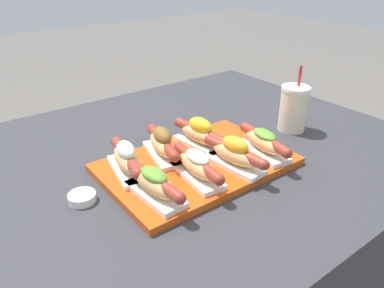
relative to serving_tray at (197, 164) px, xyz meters
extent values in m
cube|color=#333338|center=(0.01, 0.09, -0.36)|extent=(1.32, 1.01, 0.70)
cube|color=#CC4C14|center=(0.00, 0.00, 0.00)|extent=(0.46, 0.31, 0.02)
cube|color=white|center=(-0.16, -0.07, 0.02)|extent=(0.07, 0.16, 0.01)
ellipsoid|color=tan|center=(-0.16, -0.07, 0.04)|extent=(0.06, 0.14, 0.04)
cylinder|color=maroon|center=(-0.16, -0.07, 0.05)|extent=(0.04, 0.17, 0.03)
sphere|color=maroon|center=(-0.16, -0.15, 0.05)|extent=(0.03, 0.03, 0.03)
sphere|color=maroon|center=(-0.17, 0.02, 0.05)|extent=(0.03, 0.03, 0.03)
ellipsoid|color=#5B992D|center=(-0.16, -0.07, 0.06)|extent=(0.04, 0.08, 0.02)
cube|color=white|center=(-0.05, -0.06, 0.02)|extent=(0.08, 0.16, 0.01)
ellipsoid|color=tan|center=(-0.05, -0.06, 0.04)|extent=(0.06, 0.14, 0.04)
cylinder|color=maroon|center=(-0.05, -0.06, 0.05)|extent=(0.04, 0.17, 0.03)
sphere|color=maroon|center=(-0.06, -0.15, 0.05)|extent=(0.03, 0.03, 0.03)
sphere|color=maroon|center=(-0.04, 0.02, 0.05)|extent=(0.03, 0.03, 0.03)
ellipsoid|color=silver|center=(-0.05, -0.06, 0.06)|extent=(0.05, 0.08, 0.02)
cube|color=white|center=(0.06, -0.08, 0.02)|extent=(0.08, 0.16, 0.01)
ellipsoid|color=tan|center=(0.06, -0.08, 0.04)|extent=(0.06, 0.14, 0.04)
cylinder|color=maroon|center=(0.06, -0.08, 0.05)|extent=(0.04, 0.17, 0.03)
sphere|color=maroon|center=(0.07, -0.16, 0.05)|extent=(0.03, 0.03, 0.03)
sphere|color=maroon|center=(0.05, 0.01, 0.05)|extent=(0.03, 0.03, 0.03)
ellipsoid|color=gold|center=(0.06, -0.08, 0.07)|extent=(0.05, 0.08, 0.04)
cube|color=white|center=(0.16, -0.07, 0.02)|extent=(0.08, 0.16, 0.01)
ellipsoid|color=tan|center=(0.16, -0.07, 0.04)|extent=(0.07, 0.14, 0.04)
cylinder|color=maroon|center=(0.16, -0.07, 0.05)|extent=(0.05, 0.17, 0.03)
sphere|color=maroon|center=(0.15, -0.16, 0.05)|extent=(0.03, 0.03, 0.03)
sphere|color=maroon|center=(0.17, 0.01, 0.05)|extent=(0.03, 0.03, 0.03)
ellipsoid|color=#5B992D|center=(0.16, -0.07, 0.06)|extent=(0.05, 0.08, 0.02)
cube|color=white|center=(-0.16, 0.06, 0.02)|extent=(0.09, 0.16, 0.01)
ellipsoid|color=tan|center=(-0.16, 0.06, 0.04)|extent=(0.07, 0.14, 0.04)
cylinder|color=maroon|center=(-0.16, 0.06, 0.05)|extent=(0.06, 0.17, 0.03)
sphere|color=maroon|center=(-0.18, -0.03, 0.05)|extent=(0.03, 0.03, 0.03)
sphere|color=maroon|center=(-0.15, 0.14, 0.05)|extent=(0.03, 0.03, 0.03)
ellipsoid|color=silver|center=(-0.16, 0.06, 0.07)|extent=(0.05, 0.08, 0.04)
cube|color=white|center=(-0.05, 0.07, 0.02)|extent=(0.09, 0.16, 0.01)
ellipsoid|color=tan|center=(-0.05, 0.07, 0.04)|extent=(0.08, 0.14, 0.04)
cylinder|color=maroon|center=(-0.05, 0.07, 0.05)|extent=(0.07, 0.17, 0.03)
sphere|color=maroon|center=(-0.07, -0.01, 0.05)|extent=(0.03, 0.03, 0.03)
sphere|color=maroon|center=(-0.03, 0.16, 0.05)|extent=(0.03, 0.03, 0.03)
ellipsoid|color=brown|center=(-0.05, 0.07, 0.07)|extent=(0.06, 0.08, 0.04)
cube|color=white|center=(0.06, 0.06, 0.02)|extent=(0.08, 0.16, 0.01)
ellipsoid|color=tan|center=(0.06, 0.06, 0.04)|extent=(0.06, 0.14, 0.04)
cylinder|color=maroon|center=(0.06, 0.06, 0.05)|extent=(0.04, 0.17, 0.03)
sphere|color=maroon|center=(0.07, -0.02, 0.05)|extent=(0.03, 0.03, 0.03)
sphere|color=maroon|center=(0.05, 0.15, 0.05)|extent=(0.03, 0.03, 0.03)
ellipsoid|color=yellow|center=(0.06, 0.06, 0.07)|extent=(0.05, 0.08, 0.04)
cylinder|color=white|center=(-0.29, 0.04, 0.00)|extent=(0.06, 0.06, 0.02)
cylinder|color=red|center=(-0.29, 0.04, 0.01)|extent=(0.05, 0.05, 0.01)
cylinder|color=beige|center=(0.37, 0.01, 0.05)|extent=(0.08, 0.08, 0.13)
cylinder|color=white|center=(0.37, 0.01, 0.12)|extent=(0.08, 0.08, 0.01)
cylinder|color=red|center=(0.38, 0.01, 0.16)|extent=(0.01, 0.01, 0.06)
camera|label=1|loc=(-0.50, -0.64, 0.47)|focal=35.00mm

